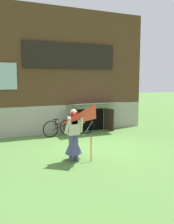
{
  "coord_description": "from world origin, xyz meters",
  "views": [
    {
      "loc": [
        -4.18,
        -7.93,
        2.48
      ],
      "look_at": [
        -0.17,
        0.83,
        1.22
      ],
      "focal_mm": 40.48,
      "sensor_mm": 36.0,
      "label": 1
    }
  ],
  "objects_px": {
    "bicycle_yellow": "(77,126)",
    "bicycle_black": "(61,127)",
    "person": "(74,139)",
    "kite": "(96,119)"
  },
  "relations": [
    {
      "from": "bicycle_yellow",
      "to": "bicycle_black",
      "type": "relative_size",
      "value": 0.91
    },
    {
      "from": "person",
      "to": "bicycle_yellow",
      "type": "distance_m",
      "value": 3.77
    },
    {
      "from": "person",
      "to": "kite",
      "type": "xyz_separation_m",
      "value": [
        0.46,
        -0.57,
        0.66
      ]
    },
    {
      "from": "person",
      "to": "bicycle_yellow",
      "type": "bearing_deg",
      "value": 67.51
    },
    {
      "from": "person",
      "to": "bicycle_black",
      "type": "height_order",
      "value": "person"
    },
    {
      "from": "kite",
      "to": "bicycle_yellow",
      "type": "distance_m",
      "value": 4.26
    },
    {
      "from": "kite",
      "to": "bicycle_black",
      "type": "relative_size",
      "value": 0.98
    },
    {
      "from": "bicycle_black",
      "to": "kite",
      "type": "bearing_deg",
      "value": -102.87
    },
    {
      "from": "bicycle_yellow",
      "to": "bicycle_black",
      "type": "distance_m",
      "value": 0.8
    },
    {
      "from": "bicycle_black",
      "to": "bicycle_yellow",
      "type": "bearing_deg",
      "value": -3.4
    }
  ]
}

